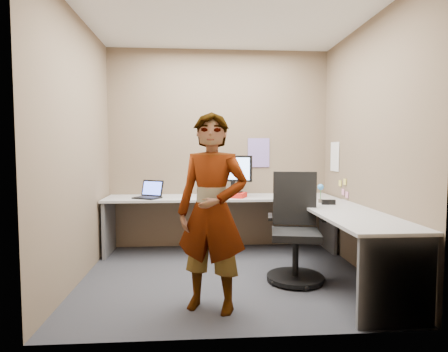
{
  "coord_description": "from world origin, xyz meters",
  "views": [
    {
      "loc": [
        -0.31,
        -3.86,
        1.34
      ],
      "look_at": [
        -0.01,
        0.25,
        1.05
      ],
      "focal_mm": 30.0,
      "sensor_mm": 36.0,
      "label": 1
    }
  ],
  "objects": [
    {
      "name": "sticky_note_b",
      "position": [
        1.49,
        0.6,
        0.82
      ],
      "size": [
        0.01,
        0.07,
        0.07
      ],
      "primitive_type": "cube",
      "color": "pink",
      "rests_on": "wall_right"
    },
    {
      "name": "calendar_white",
      "position": [
        1.49,
        0.9,
        1.25
      ],
      "size": [
        0.01,
        0.28,
        0.38
      ],
      "primitive_type": "cube",
      "color": "white",
      "rests_on": "wall_right"
    },
    {
      "name": "office_chair",
      "position": [
        0.7,
        -0.14,
        0.45
      ],
      "size": [
        0.6,
        0.58,
        1.09
      ],
      "rotation": [
        0.0,
        0.0,
        -0.19
      ],
      "color": "black",
      "rests_on": "ground"
    },
    {
      "name": "trackball_mouse",
      "position": [
        -0.09,
        0.98,
        0.76
      ],
      "size": [
        0.12,
        0.08,
        0.07
      ],
      "color": "#B7B7BC",
      "rests_on": "desk"
    },
    {
      "name": "origami",
      "position": [
        -0.13,
        0.83,
        0.76
      ],
      "size": [
        0.1,
        0.1,
        0.06
      ],
      "primitive_type": "cone",
      "color": "white",
      "rests_on": "desk"
    },
    {
      "name": "sticky_note_d",
      "position": [
        1.49,
        0.7,
        0.92
      ],
      "size": [
        0.01,
        0.07,
        0.07
      ],
      "primitive_type": "cube",
      "color": "#F2E059",
      "rests_on": "wall_right"
    },
    {
      "name": "person",
      "position": [
        -0.18,
        -0.8,
        0.82
      ],
      "size": [
        0.7,
        0.58,
        1.65
      ],
      "primitive_type": "imported",
      "rotation": [
        0.0,
        0.0,
        -0.36
      ],
      "color": "#999399",
      "rests_on": "ground"
    },
    {
      "name": "desk",
      "position": [
        0.44,
        0.39,
        0.59
      ],
      "size": [
        2.98,
        2.58,
        0.73
      ],
      "color": "#AFAFAF",
      "rests_on": "ground"
    },
    {
      "name": "wall_left",
      "position": [
        -1.5,
        0.0,
        1.35
      ],
      "size": [
        0.0,
        2.7,
        2.7
      ],
      "primitive_type": "plane",
      "rotation": [
        1.57,
        0.0,
        1.57
      ],
      "color": "brown",
      "rests_on": "ground"
    },
    {
      "name": "wall_right",
      "position": [
        1.5,
        0.0,
        1.35
      ],
      "size": [
        0.0,
        2.7,
        2.7
      ],
      "primitive_type": "plane",
      "rotation": [
        1.57,
        0.0,
        -1.57
      ],
      "color": "brown",
      "rests_on": "ground"
    },
    {
      "name": "flower",
      "position": [
        1.12,
        0.33,
        0.87
      ],
      "size": [
        0.07,
        0.07,
        0.22
      ],
      "color": "brown",
      "rests_on": "desk"
    },
    {
      "name": "wall_back",
      "position": [
        0.0,
        1.3,
        1.35
      ],
      "size": [
        3.0,
        0.0,
        3.0
      ],
      "primitive_type": "plane",
      "rotation": [
        1.57,
        0.0,
        0.0
      ],
      "color": "brown",
      "rests_on": "ground"
    },
    {
      "name": "sticky_note_a",
      "position": [
        1.49,
        0.55,
        0.95
      ],
      "size": [
        0.01,
        0.07,
        0.07
      ],
      "primitive_type": "cube",
      "color": "#F2E059",
      "rests_on": "wall_right"
    },
    {
      "name": "calendar_purple",
      "position": [
        0.55,
        1.29,
        1.3
      ],
      "size": [
        0.3,
        0.01,
        0.4
      ],
      "primitive_type": "cube",
      "color": "#846BB7",
      "rests_on": "wall_back"
    },
    {
      "name": "stapler",
      "position": [
        1.15,
        0.17,
        0.76
      ],
      "size": [
        0.15,
        0.05,
        0.05
      ],
      "primitive_type": "cube",
      "rotation": [
        0.0,
        0.0,
        -0.09
      ],
      "color": "black",
      "rests_on": "desk"
    },
    {
      "name": "paper_ream",
      "position": [
        0.16,
        0.89,
        0.76
      ],
      "size": [
        0.38,
        0.33,
        0.06
      ],
      "primitive_type": "cube",
      "rotation": [
        0.0,
        0.0,
        -0.4
      ],
      "color": "red",
      "rests_on": "desk"
    },
    {
      "name": "laptop",
      "position": [
        -0.91,
        0.89,
        0.79
      ],
      "size": [
        0.4,
        0.38,
        0.22
      ],
      "rotation": [
        0.0,
        0.0,
        -0.51
      ],
      "color": "black",
      "rests_on": "desk"
    },
    {
      "name": "monitor",
      "position": [
        0.16,
        0.9,
        1.07
      ],
      "size": [
        0.48,
        0.24,
        0.47
      ],
      "rotation": [
        0.0,
        0.0,
        -0.4
      ],
      "color": "black",
      "rests_on": "paper_ream"
    },
    {
      "name": "sticky_note_c",
      "position": [
        1.49,
        0.48,
        0.8
      ],
      "size": [
        0.01,
        0.07,
        0.07
      ],
      "primitive_type": "cube",
      "color": "pink",
      "rests_on": "wall_right"
    },
    {
      "name": "ground",
      "position": [
        0.0,
        0.0,
        0.0
      ],
      "size": [
        3.0,
        3.0,
        0.0
      ],
      "primitive_type": "plane",
      "color": "#26262B",
      "rests_on": "ground"
    },
    {
      "name": "ceiling",
      "position": [
        0.0,
        0.0,
        2.7
      ],
      "size": [
        3.0,
        3.0,
        0.0
      ],
      "primitive_type": "plane",
      "rotation": [
        3.14,
        0.0,
        0.0
      ],
      "color": "white",
      "rests_on": "wall_back"
    }
  ]
}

